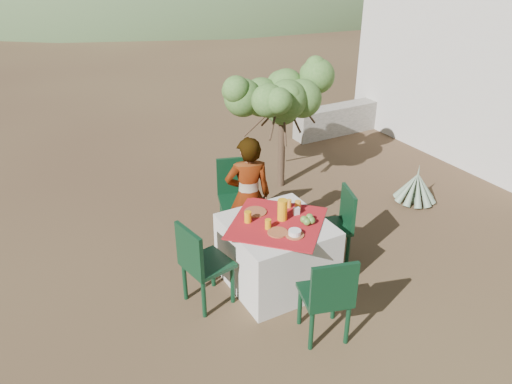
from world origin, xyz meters
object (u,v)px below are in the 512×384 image
at_px(juice_pitcher, 282,210).
at_px(shrub_tree, 284,101).
at_px(chair_near, 328,295).
at_px(agave, 416,188).
at_px(chair_right, 337,223).
at_px(person, 248,196).
at_px(chair_left, 200,262).
at_px(guesthouse, 508,58).
at_px(chair_far, 237,194).
at_px(table, 277,253).

bearing_deg(juice_pitcher, shrub_tree, 58.18).
height_order(chair_near, agave, chair_near).
relative_size(chair_right, person, 0.62).
relative_size(chair_right, juice_pitcher, 3.93).
xyz_separation_m(chair_left, chair_right, (1.70, -0.01, -0.02)).
relative_size(guesthouse, juice_pitcher, 18.08).
xyz_separation_m(chair_right, person, (-0.80, 0.68, 0.23)).
height_order(chair_far, person, person).
xyz_separation_m(table, person, (0.03, 0.71, 0.36)).
bearing_deg(person, chair_right, 158.11).
bearing_deg(guesthouse, chair_far, -173.43).
distance_m(chair_left, chair_right, 1.70).
bearing_deg(guesthouse, chair_near, -154.50).
distance_m(table, agave, 2.79).
relative_size(person, agave, 2.29).
xyz_separation_m(chair_right, shrub_tree, (0.51, 2.04, 0.81)).
xyz_separation_m(chair_far, guesthouse, (5.70, 0.66, 0.95)).
bearing_deg(table, chair_near, -92.84).
height_order(agave, juice_pitcher, juice_pitcher).
xyz_separation_m(table, chair_left, (-0.87, 0.04, 0.15)).
xyz_separation_m(chair_far, chair_left, (-0.97, -1.10, -0.02)).
relative_size(chair_far, guesthouse, 0.24).
bearing_deg(person, juice_pitcher, 112.78).
bearing_deg(shrub_tree, agave, -46.11).
bearing_deg(juice_pitcher, person, 94.21).
height_order(person, agave, person).
distance_m(chair_far, agave, 2.69).
bearing_deg(chair_far, chair_near, -76.67).
bearing_deg(table, agave, 13.12).
relative_size(chair_far, chair_right, 1.09).
distance_m(agave, guesthouse, 3.54).
bearing_deg(agave, table, -166.88).
bearing_deg(chair_left, shrub_tree, -57.86).
bearing_deg(shrub_tree, chair_right, -104.09).
bearing_deg(chair_far, shrub_tree, 53.76).
relative_size(chair_left, chair_right, 1.05).
bearing_deg(shrub_tree, guesthouse, -3.43).
bearing_deg(shrub_tree, chair_left, -137.56).
bearing_deg(juice_pitcher, chair_left, 179.51).
distance_m(table, person, 0.79).
height_order(chair_left, shrub_tree, shrub_tree).
relative_size(chair_far, juice_pitcher, 4.28).
distance_m(chair_right, guesthouse, 5.37).
bearing_deg(shrub_tree, person, -134.03).
distance_m(chair_near, shrub_tree, 3.45).
height_order(chair_near, juice_pitcher, juice_pitcher).
bearing_deg(guesthouse, table, -162.80).
distance_m(chair_far, juice_pitcher, 1.15).
xyz_separation_m(chair_near, shrub_tree, (1.39, 3.06, 0.79)).
height_order(table, person, person).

